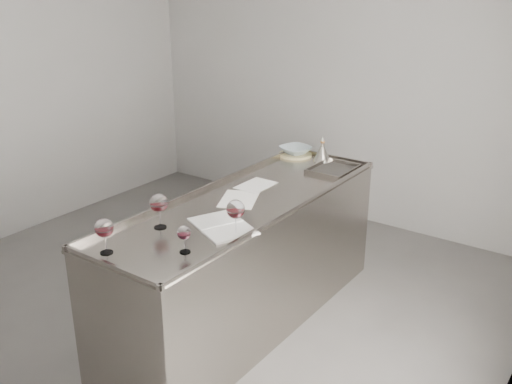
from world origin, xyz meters
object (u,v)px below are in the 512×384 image
Objects in this scene: wine_glass_small at (184,234)px; wine_funnel at (322,153)px; counter at (246,261)px; wine_glass_right at (236,210)px; wine_glass_middle at (159,204)px; notebook at (223,226)px; wine_glass_left at (104,229)px; ceramic_bowl at (295,150)px.

wine_glass_small is 0.74× the size of wine_funnel.
counter is 11.34× the size of wine_funnel.
counter is 0.83m from wine_glass_right.
notebook is (0.31, 0.23, -0.15)m from wine_glass_middle.
wine_glass_middle is at bearing 89.94° from wine_glass_left.
counter is 0.66m from notebook.
ceramic_bowl is (-0.12, 1.74, -0.10)m from wine_glass_middle.
wine_glass_left is 0.43m from wine_glass_small.
wine_glass_right is 0.37m from wine_glass_small.
wine_funnel is (-0.02, 1.08, 0.53)m from counter.
notebook is 1.58m from ceramic_bowl.
ceramic_bowl is at bearing 180.00° from wine_funnel.
wine_glass_left is 2.17m from ceramic_bowl.
ceramic_bowl is (-0.46, 1.90, -0.06)m from wine_glass_small.
wine_glass_right is (0.27, -0.47, 0.62)m from counter.
wine_glass_middle is (-0.16, -0.66, 0.62)m from counter.
wine_glass_left is at bearing -90.82° from notebook.
wine_glass_left is at bearing -143.27° from wine_glass_small.
wine_glass_small is at bearing -103.57° from wine_glass_right.
wine_glass_small is at bearing -77.00° from counter.
counter is 4.83× the size of notebook.
notebook is at bearing -71.24° from counter.
wine_funnel is (-0.21, 1.90, -0.05)m from wine_glass_small.
wine_glass_middle is 1.75m from ceramic_bowl.
wine_glass_right is 1.58m from wine_funnel.
ceramic_bowl is at bearing 93.12° from wine_glass_left.
counter is 0.92m from wine_glass_middle.
wine_glass_right reaches higher than ceramic_bowl.
wine_glass_middle is at bearing -118.93° from notebook.
notebook is at bearing 96.10° from wine_glass_small.
wine_glass_small is 0.63× the size of ceramic_bowl.
wine_glass_middle is at bearing -94.59° from wine_funnel.
wine_glass_right is 0.43× the size of notebook.
ceramic_bowl is at bearing 93.88° from wine_glass_middle.
wine_glass_small is at bearing -24.58° from wine_glass_middle.
counter is 1.20m from wine_funnel.
notebook is at bearing 36.46° from wine_glass_middle.
wine_glass_left is 0.41× the size of notebook.
wine_glass_middle is 1.02× the size of wine_funnel.
wine_glass_left is 0.75m from wine_glass_right.
counter is 11.89× the size of wine_glass_left.
notebook is 1.53m from wine_funnel.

